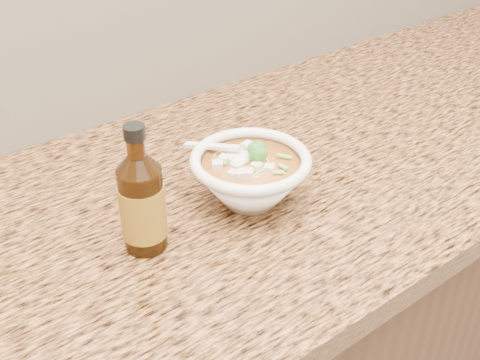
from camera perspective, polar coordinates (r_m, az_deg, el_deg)
counter_slab at (r=0.94m, az=-7.01°, el=-3.62°), size 4.00×0.68×0.04m
soup_bowl at (r=0.91m, az=0.97°, el=0.23°), size 0.18×0.20×0.10m
hot_sauce_bottle at (r=0.82m, az=-9.26°, el=-2.21°), size 0.08×0.08×0.19m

